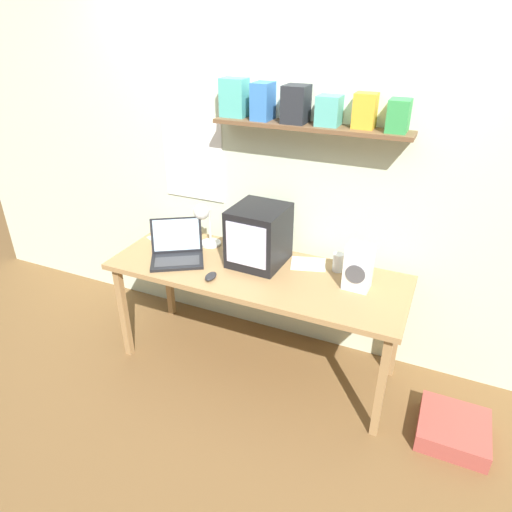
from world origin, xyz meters
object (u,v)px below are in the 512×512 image
desk_lamp (204,219)px  computer_mouse (211,276)px  laptop (177,250)px  juice_glass (338,263)px  corner_desk (256,279)px  loose_paper_near_monitor (308,264)px  space_heater (358,267)px  floor_cushion (453,429)px  loose_paper_near_laptop (166,240)px  crt_monitor (259,236)px

desk_lamp → computer_mouse: size_ratio=2.89×
laptop → juice_glass: laptop is taller
corner_desk → loose_paper_near_monitor: size_ratio=7.24×
space_heater → floor_cushion: size_ratio=0.70×
space_heater → computer_mouse: space_heater is taller
laptop → juice_glass: (1.00, 0.26, -0.01)m
corner_desk → floor_cushion: bearing=-5.2°
desk_lamp → floor_cushion: 1.98m
laptop → floor_cushion: bearing=-33.2°
loose_paper_near_laptop → floor_cushion: 2.17m
laptop → juice_glass: 1.03m
floor_cushion → corner_desk: bearing=174.8°
space_heater → loose_paper_near_monitor: bearing=158.4°
laptop → loose_paper_near_monitor: laptop is taller
floor_cushion → loose_paper_near_monitor: bearing=162.3°
corner_desk → floor_cushion: (1.29, -0.12, -0.63)m
juice_glass → computer_mouse: (-0.67, -0.41, -0.04)m
laptop → loose_paper_near_laptop: bearing=108.5°
corner_desk → floor_cushion: size_ratio=4.87×
desk_lamp → juice_glass: bearing=25.1°
corner_desk → laptop: 0.55m
crt_monitor → floor_cushion: bearing=-7.3°
laptop → floor_cushion: size_ratio=1.15×
crt_monitor → floor_cushion: crt_monitor is taller
juice_glass → space_heater: space_heater is taller
corner_desk → space_heater: bearing=4.9°
corner_desk → computer_mouse: size_ratio=17.17×
corner_desk → space_heater: size_ratio=6.93×
computer_mouse → crt_monitor: bearing=60.3°
corner_desk → loose_paper_near_laptop: loose_paper_near_laptop is taller
crt_monitor → floor_cushion: 1.60m
corner_desk → crt_monitor: size_ratio=5.01×
corner_desk → loose_paper_near_laptop: size_ratio=6.20×
computer_mouse → loose_paper_near_monitor: (0.48, 0.41, -0.01)m
corner_desk → desk_lamp: size_ratio=5.94×
computer_mouse → laptop: bearing=156.2°
crt_monitor → loose_paper_near_laptop: size_ratio=1.24×
laptop → space_heater: bearing=-25.8°
desk_lamp → space_heater: (1.07, -0.11, -0.07)m
laptop → desk_lamp: bearing=37.5°
crt_monitor → juice_glass: 0.52m
juice_glass → loose_paper_near_laptop: size_ratio=0.39×
loose_paper_near_laptop → juice_glass: bearing=3.7°
juice_glass → computer_mouse: 0.79m
desk_lamp → loose_paper_near_laptop: bearing=-151.2°
space_heater → computer_mouse: size_ratio=2.48×
loose_paper_near_monitor → loose_paper_near_laptop: bearing=-175.4°
laptop → desk_lamp: size_ratio=1.40×
corner_desk → loose_paper_near_monitor: bearing=37.1°
loose_paper_near_laptop → crt_monitor: bearing=-1.3°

